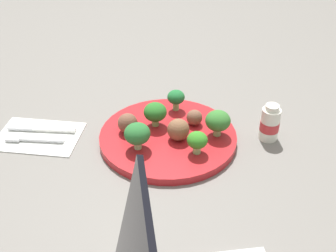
{
  "coord_description": "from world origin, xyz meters",
  "views": [
    {
      "loc": [
        -0.09,
        0.72,
        0.53
      ],
      "look_at": [
        0.0,
        0.0,
        0.04
      ],
      "focal_mm": 46.76,
      "sensor_mm": 36.0,
      "label": 1
    }
  ],
  "objects_px": {
    "broccoli_floret_near_rim": "(155,112)",
    "meatball_front_right": "(128,122)",
    "knife": "(38,129)",
    "broccoli_floret_back_left": "(137,134)",
    "yogurt_bottle": "(270,124)",
    "broccoli_floret_center": "(197,141)",
    "plate": "(168,137)",
    "meatball_mid_right": "(178,130)",
    "napkin": "(39,136)",
    "broccoli_floret_mid_right": "(218,121)",
    "fork": "(31,139)",
    "broccoli_floret_back_right": "(176,98)",
    "meatball_near_rim": "(194,118)"
  },
  "relations": [
    {
      "from": "meatball_mid_right",
      "to": "napkin",
      "type": "relative_size",
      "value": 0.26
    },
    {
      "from": "plate",
      "to": "napkin",
      "type": "xyz_separation_m",
      "value": [
        0.27,
        0.02,
        -0.01
      ]
    },
    {
      "from": "meatball_front_right",
      "to": "yogurt_bottle",
      "type": "xyz_separation_m",
      "value": [
        -0.29,
        -0.03,
        -0.0
      ]
    },
    {
      "from": "knife",
      "to": "meatball_front_right",
      "type": "bearing_deg",
      "value": -178.11
    },
    {
      "from": "broccoli_floret_back_left",
      "to": "knife",
      "type": "height_order",
      "value": "broccoli_floret_back_left"
    },
    {
      "from": "broccoli_floret_center",
      "to": "yogurt_bottle",
      "type": "bearing_deg",
      "value": -148.51
    },
    {
      "from": "broccoli_floret_back_left",
      "to": "plate",
      "type": "bearing_deg",
      "value": -134.53
    },
    {
      "from": "meatball_mid_right",
      "to": "meatball_near_rim",
      "type": "bearing_deg",
      "value": -116.61
    },
    {
      "from": "meatball_near_rim",
      "to": "yogurt_bottle",
      "type": "height_order",
      "value": "yogurt_bottle"
    },
    {
      "from": "broccoli_floret_center",
      "to": "meatball_front_right",
      "type": "bearing_deg",
      "value": -22.13
    },
    {
      "from": "napkin",
      "to": "knife",
      "type": "distance_m",
      "value": 0.02
    },
    {
      "from": "meatball_near_rim",
      "to": "knife",
      "type": "height_order",
      "value": "meatball_near_rim"
    },
    {
      "from": "broccoli_floret_back_right",
      "to": "meatball_front_right",
      "type": "xyz_separation_m",
      "value": [
        0.09,
        0.09,
        -0.01
      ]
    },
    {
      "from": "meatball_mid_right",
      "to": "broccoli_floret_near_rim",
      "type": "bearing_deg",
      "value": -39.16
    },
    {
      "from": "broccoli_floret_back_left",
      "to": "knife",
      "type": "xyz_separation_m",
      "value": [
        0.22,
        -0.05,
        -0.04
      ]
    },
    {
      "from": "meatball_near_rim",
      "to": "broccoli_floret_back_right",
      "type": "bearing_deg",
      "value": -50.03
    },
    {
      "from": "napkin",
      "to": "broccoli_floret_back_left",
      "type": "bearing_deg",
      "value": 170.99
    },
    {
      "from": "meatball_front_right",
      "to": "knife",
      "type": "height_order",
      "value": "meatball_front_right"
    },
    {
      "from": "napkin",
      "to": "broccoli_floret_mid_right",
      "type": "bearing_deg",
      "value": -175.49
    },
    {
      "from": "fork",
      "to": "knife",
      "type": "xyz_separation_m",
      "value": [
        -0.0,
        -0.04,
        -0.0
      ]
    },
    {
      "from": "plate",
      "to": "yogurt_bottle",
      "type": "xyz_separation_m",
      "value": [
        -0.2,
        -0.03,
        0.03
      ]
    },
    {
      "from": "broccoli_floret_back_right",
      "to": "yogurt_bottle",
      "type": "bearing_deg",
      "value": 162.47
    },
    {
      "from": "broccoli_floret_near_rim",
      "to": "meatball_front_right",
      "type": "bearing_deg",
      "value": 24.86
    },
    {
      "from": "broccoli_floret_back_left",
      "to": "broccoli_floret_center",
      "type": "bearing_deg",
      "value": 179.72
    },
    {
      "from": "broccoli_floret_back_right",
      "to": "napkin",
      "type": "relative_size",
      "value": 0.28
    },
    {
      "from": "broccoli_floret_back_left",
      "to": "broccoli_floret_back_right",
      "type": "distance_m",
      "value": 0.16
    },
    {
      "from": "broccoli_floret_mid_right",
      "to": "fork",
      "type": "bearing_deg",
      "value": 7.16
    },
    {
      "from": "broccoli_floret_near_rim",
      "to": "napkin",
      "type": "distance_m",
      "value": 0.25
    },
    {
      "from": "broccoli_floret_back_right",
      "to": "meatball_near_rim",
      "type": "height_order",
      "value": "broccoli_floret_back_right"
    },
    {
      "from": "meatball_mid_right",
      "to": "meatball_near_rim",
      "type": "height_order",
      "value": "meatball_mid_right"
    },
    {
      "from": "broccoli_floret_mid_right",
      "to": "meatball_mid_right",
      "type": "xyz_separation_m",
      "value": [
        0.08,
        0.02,
        -0.01
      ]
    },
    {
      "from": "meatball_near_rim",
      "to": "knife",
      "type": "bearing_deg",
      "value": 7.76
    },
    {
      "from": "plate",
      "to": "broccoli_floret_back_right",
      "type": "bearing_deg",
      "value": -93.66
    },
    {
      "from": "meatball_mid_right",
      "to": "broccoli_floret_center",
      "type": "bearing_deg",
      "value": 134.45
    },
    {
      "from": "broccoli_floret_center",
      "to": "napkin",
      "type": "relative_size",
      "value": 0.27
    },
    {
      "from": "yogurt_bottle",
      "to": "napkin",
      "type": "bearing_deg",
      "value": 6.31
    },
    {
      "from": "broccoli_floret_center",
      "to": "meatball_near_rim",
      "type": "height_order",
      "value": "broccoli_floret_center"
    },
    {
      "from": "plate",
      "to": "broccoli_floret_mid_right",
      "type": "xyz_separation_m",
      "value": [
        -0.1,
        -0.01,
        0.04
      ]
    },
    {
      "from": "broccoli_floret_center",
      "to": "broccoli_floret_near_rim",
      "type": "height_order",
      "value": "broccoli_floret_near_rim"
    },
    {
      "from": "broccoli_floret_back_left",
      "to": "broccoli_floret_near_rim",
      "type": "relative_size",
      "value": 1.05
    },
    {
      "from": "plate",
      "to": "meatball_front_right",
      "type": "height_order",
      "value": "meatball_front_right"
    },
    {
      "from": "meatball_front_right",
      "to": "yogurt_bottle",
      "type": "height_order",
      "value": "yogurt_bottle"
    },
    {
      "from": "broccoli_floret_near_rim",
      "to": "knife",
      "type": "xyz_separation_m",
      "value": [
        0.25,
        0.03,
        -0.04
      ]
    },
    {
      "from": "knife",
      "to": "broccoli_floret_center",
      "type": "bearing_deg",
      "value": 171.17
    },
    {
      "from": "plate",
      "to": "broccoli_floret_mid_right",
      "type": "distance_m",
      "value": 0.11
    },
    {
      "from": "broccoli_floret_back_left",
      "to": "meatball_mid_right",
      "type": "height_order",
      "value": "broccoli_floret_back_left"
    },
    {
      "from": "plate",
      "to": "meatball_mid_right",
      "type": "height_order",
      "value": "meatball_mid_right"
    },
    {
      "from": "broccoli_floret_back_left",
      "to": "broccoli_floret_back_right",
      "type": "xyz_separation_m",
      "value": [
        -0.06,
        -0.15,
        -0.0
      ]
    },
    {
      "from": "meatball_near_rim",
      "to": "fork",
      "type": "xyz_separation_m",
      "value": [
        0.33,
        0.08,
        -0.03
      ]
    },
    {
      "from": "meatball_mid_right",
      "to": "yogurt_bottle",
      "type": "height_order",
      "value": "yogurt_bottle"
    }
  ]
}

